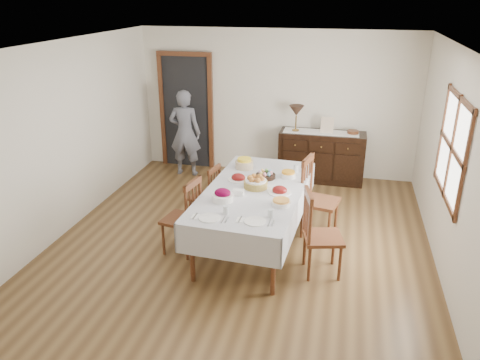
% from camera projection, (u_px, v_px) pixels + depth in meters
% --- Properties ---
extents(ground, '(6.00, 6.00, 0.00)m').
position_uv_depth(ground, '(238.00, 249.00, 6.22)').
color(ground, brown).
extents(room_shell, '(5.02, 6.02, 2.65)m').
position_uv_depth(room_shell, '(235.00, 120.00, 6.01)').
color(room_shell, silver).
rests_on(room_shell, ground).
extents(dining_table, '(1.35, 2.45, 0.82)m').
position_uv_depth(dining_table, '(255.00, 196.00, 6.05)').
color(dining_table, silver).
rests_on(dining_table, ground).
extents(chair_left_near, '(0.49, 0.49, 1.03)m').
position_uv_depth(chair_left_near, '(184.00, 216.00, 5.97)').
color(chair_left_near, '#582E19').
rests_on(chair_left_near, ground).
extents(chair_left_far, '(0.44, 0.44, 0.89)m').
position_uv_depth(chair_left_far, '(207.00, 194.00, 6.77)').
color(chair_left_far, '#582E19').
rests_on(chair_left_far, ground).
extents(chair_right_near, '(0.54, 0.54, 1.07)m').
position_uv_depth(chair_right_near, '(319.00, 233.00, 5.50)').
color(chair_right_near, '#582E19').
rests_on(chair_right_near, ground).
extents(chair_right_far, '(0.56, 0.56, 1.12)m').
position_uv_depth(chair_right_far, '(317.00, 197.00, 6.41)').
color(chair_right_far, '#582E19').
rests_on(chair_right_far, ground).
extents(sideboard, '(1.49, 0.54, 0.89)m').
position_uv_depth(sideboard, '(321.00, 157.00, 8.32)').
color(sideboard, black).
rests_on(sideboard, ground).
extents(person, '(0.55, 0.37, 1.69)m').
position_uv_depth(person, '(185.00, 130.00, 8.47)').
color(person, slate).
rests_on(person, ground).
extents(bread_basket, '(0.31, 0.31, 0.17)m').
position_uv_depth(bread_basket, '(256.00, 183.00, 6.03)').
color(bread_basket, olive).
rests_on(bread_basket, dining_table).
extents(egg_basket, '(0.27, 0.27, 0.11)m').
position_uv_depth(egg_basket, '(266.00, 175.00, 6.36)').
color(egg_basket, black).
rests_on(egg_basket, dining_table).
extents(ham_platter_a, '(0.28, 0.28, 0.11)m').
position_uv_depth(ham_platter_a, '(238.00, 178.00, 6.28)').
color(ham_platter_a, white).
rests_on(ham_platter_a, dining_table).
extents(ham_platter_b, '(0.29, 0.29, 0.11)m').
position_uv_depth(ham_platter_b, '(280.00, 191.00, 5.88)').
color(ham_platter_b, white).
rests_on(ham_platter_b, dining_table).
extents(beet_bowl, '(0.26, 0.26, 0.16)m').
position_uv_depth(beet_bowl, '(223.00, 196.00, 5.66)').
color(beet_bowl, white).
rests_on(beet_bowl, dining_table).
extents(carrot_bowl, '(0.21, 0.21, 0.09)m').
position_uv_depth(carrot_bowl, '(288.00, 174.00, 6.37)').
color(carrot_bowl, white).
rests_on(carrot_bowl, dining_table).
extents(pineapple_bowl, '(0.26, 0.26, 0.15)m').
position_uv_depth(pineapple_bowl, '(244.00, 164.00, 6.70)').
color(pineapple_bowl, '#CCB28B').
rests_on(pineapple_bowl, dining_table).
extents(casserole_dish, '(0.23, 0.23, 0.08)m').
position_uv_depth(casserole_dish, '(281.00, 202.00, 5.55)').
color(casserole_dish, white).
rests_on(casserole_dish, dining_table).
extents(butter_dish, '(0.14, 0.10, 0.07)m').
position_uv_depth(butter_dish, '(238.00, 192.00, 5.82)').
color(butter_dish, white).
rests_on(butter_dish, dining_table).
extents(setting_left, '(0.43, 0.31, 0.10)m').
position_uv_depth(setting_left, '(215.00, 215.00, 5.26)').
color(setting_left, white).
rests_on(setting_left, dining_table).
extents(setting_right, '(0.43, 0.31, 0.10)m').
position_uv_depth(setting_right, '(260.00, 218.00, 5.19)').
color(setting_right, white).
rests_on(setting_right, dining_table).
extents(glass_far_a, '(0.07, 0.07, 0.10)m').
position_uv_depth(glass_far_a, '(251.00, 165.00, 6.71)').
color(glass_far_a, silver).
rests_on(glass_far_a, dining_table).
extents(glass_far_b, '(0.07, 0.07, 0.11)m').
position_uv_depth(glass_far_b, '(296.00, 168.00, 6.56)').
color(glass_far_b, silver).
rests_on(glass_far_b, dining_table).
extents(runner, '(1.30, 0.35, 0.01)m').
position_uv_depth(runner, '(321.00, 132.00, 8.15)').
color(runner, white).
rests_on(runner, sideboard).
extents(table_lamp, '(0.26, 0.26, 0.46)m').
position_uv_depth(table_lamp, '(296.00, 111.00, 8.09)').
color(table_lamp, brown).
rests_on(table_lamp, sideboard).
extents(picture_frame, '(0.22, 0.08, 0.28)m').
position_uv_depth(picture_frame, '(327.00, 125.00, 8.07)').
color(picture_frame, beige).
rests_on(picture_frame, sideboard).
extents(deco_bowl, '(0.20, 0.20, 0.06)m').
position_uv_depth(deco_bowl, '(353.00, 132.00, 8.06)').
color(deco_bowl, '#582E19').
rests_on(deco_bowl, sideboard).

